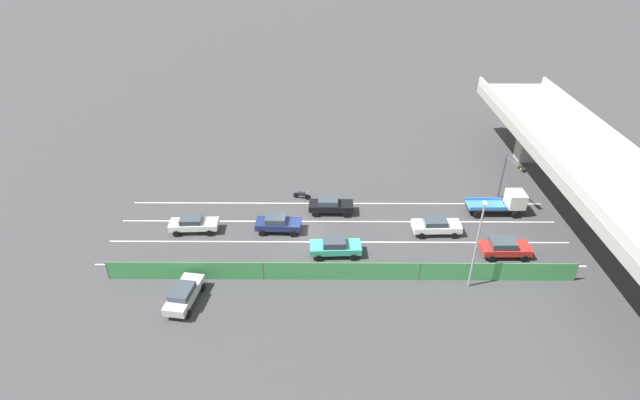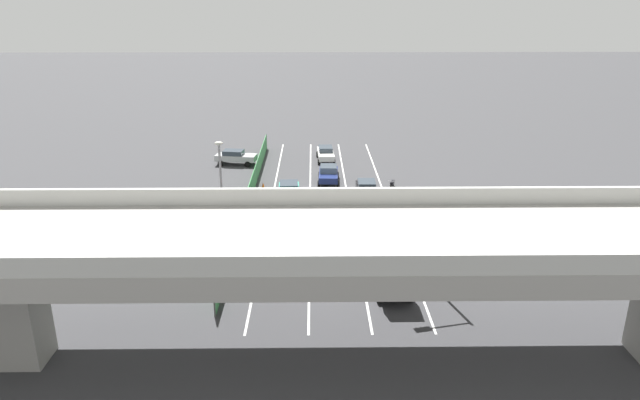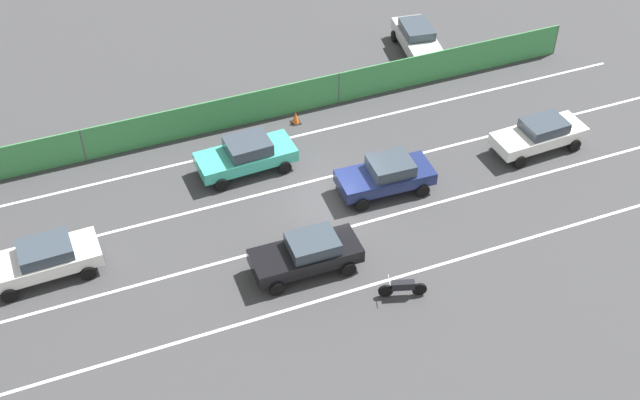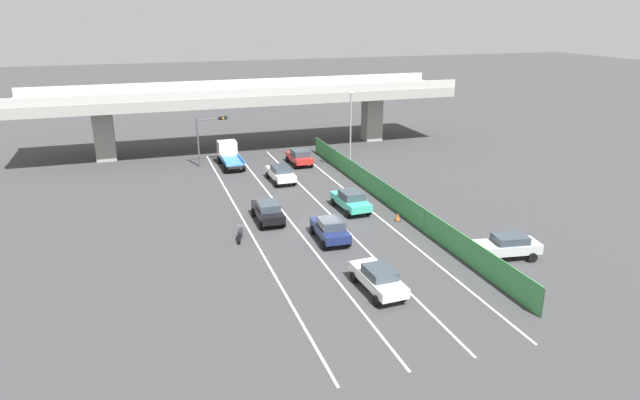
% 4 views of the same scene
% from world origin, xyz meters
% --- Properties ---
extents(ground_plane, '(300.00, 300.00, 0.00)m').
position_xyz_m(ground_plane, '(0.00, 0.00, 0.00)').
color(ground_plane, '#38383A').
extents(lane_line_left_edge, '(0.14, 42.93, 0.01)m').
position_xyz_m(lane_line_left_edge, '(-5.20, 3.47, 0.00)').
color(lane_line_left_edge, silver).
rests_on(lane_line_left_edge, ground).
extents(lane_line_mid_left, '(0.14, 42.93, 0.01)m').
position_xyz_m(lane_line_mid_left, '(-1.73, 3.47, 0.00)').
color(lane_line_mid_left, silver).
rests_on(lane_line_mid_left, ground).
extents(lane_line_mid_right, '(0.14, 42.93, 0.01)m').
position_xyz_m(lane_line_mid_right, '(1.73, 3.47, 0.00)').
color(lane_line_mid_right, silver).
rests_on(lane_line_mid_right, ground).
extents(lane_line_right_edge, '(0.14, 42.93, 0.01)m').
position_xyz_m(lane_line_right_edge, '(5.20, 3.47, 0.00)').
color(lane_line_right_edge, silver).
rests_on(lane_line_right_edge, ground).
extents(elevated_overpass, '(49.57, 8.72, 7.69)m').
position_xyz_m(elevated_overpass, '(0.00, 26.93, 5.98)').
color(elevated_overpass, gray).
rests_on(elevated_overpass, ground).
extents(green_fence, '(0.10, 39.03, 1.78)m').
position_xyz_m(green_fence, '(7.11, 3.47, 0.89)').
color(green_fence, '#3D8E4C').
rests_on(green_fence, ground).
extents(car_sedan_black, '(2.07, 4.52, 1.64)m').
position_xyz_m(car_sedan_black, '(-3.40, 2.70, 0.90)').
color(car_sedan_black, black).
rests_on(car_sedan_black, ground).
extents(car_hatchback_white, '(2.08, 4.63, 1.57)m').
position_xyz_m(car_hatchback_white, '(0.04, -10.47, 0.87)').
color(car_hatchback_white, silver).
rests_on(car_hatchback_white, ground).
extents(car_sedan_white, '(2.14, 4.61, 1.59)m').
position_xyz_m(car_sedan_white, '(0.23, 12.71, 0.89)').
color(car_sedan_white, white).
rests_on(car_sedan_white, ground).
extents(car_sedan_red, '(2.09, 4.30, 1.66)m').
position_xyz_m(car_sedan_red, '(3.69, 18.10, 0.92)').
color(car_sedan_red, red).
rests_on(car_sedan_red, ground).
extents(car_sedan_navy, '(2.20, 4.39, 1.66)m').
position_xyz_m(car_sedan_navy, '(-0.07, -2.37, 0.91)').
color(car_sedan_navy, navy).
rests_on(car_sedan_navy, ground).
extents(car_taxi_teal, '(2.21, 4.63, 1.67)m').
position_xyz_m(car_taxi_teal, '(3.63, 3.04, 0.91)').
color(car_taxi_teal, teal).
rests_on(car_taxi_teal, ground).
extents(flatbed_truck_blue, '(2.24, 5.63, 2.40)m').
position_xyz_m(flatbed_truck_blue, '(-3.43, 20.40, 1.24)').
color(flatbed_truck_blue, black).
rests_on(flatbed_truck_blue, ground).
extents(motorcycle, '(0.80, 1.89, 0.93)m').
position_xyz_m(motorcycle, '(-6.15, -0.29, 0.46)').
color(motorcycle, black).
rests_on(motorcycle, ground).
extents(parked_wagon_silver, '(4.64, 2.48, 1.62)m').
position_xyz_m(parked_wagon_silver, '(9.97, -8.91, 0.91)').
color(parked_wagon_silver, '#B2B5B7').
rests_on(parked_wagon_silver, ground).
extents(traffic_light, '(3.37, 0.98, 5.18)m').
position_xyz_m(traffic_light, '(-5.33, 21.03, 3.69)').
color(traffic_light, '#47474C').
rests_on(traffic_light, ground).
extents(street_lamp, '(0.60, 0.36, 8.13)m').
position_xyz_m(street_lamp, '(7.83, 13.95, 4.86)').
color(street_lamp, gray).
rests_on(street_lamp, ground).
extents(traffic_cone, '(0.47, 0.47, 0.66)m').
position_xyz_m(traffic_cone, '(6.25, -0.35, 0.31)').
color(traffic_cone, orange).
rests_on(traffic_cone, ground).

